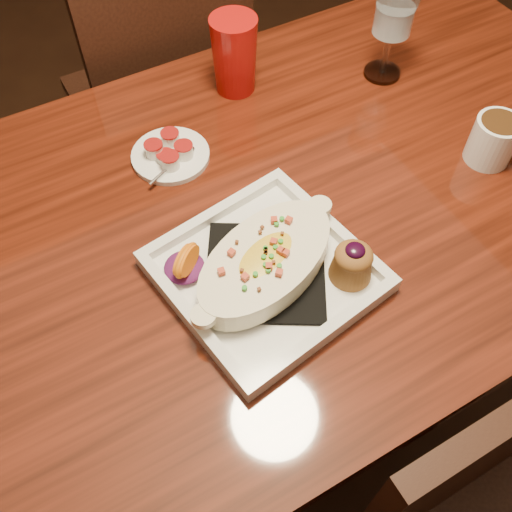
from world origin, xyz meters
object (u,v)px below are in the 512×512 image
goblet (394,16)px  table (289,227)px  saucer (170,154)px  plate (271,266)px  chair_far (164,99)px  red_tumbler (234,55)px  coffee_mug (495,139)px

goblet → table: bearing=-150.6°
goblet → saucer: goblet is taller
plate → saucer: 0.32m
chair_far → red_tumbler: size_ratio=5.99×
table → plate: bearing=-132.3°
table → coffee_mug: coffee_mug is taller
plate → goblet: bearing=26.4°
saucer → red_tumbler: red_tumbler is taller
goblet → red_tumbler: 0.32m
coffee_mug → saucer: bearing=169.7°
table → chair_far: size_ratio=1.61×
goblet → red_tumbler: size_ratio=1.25×
chair_far → goblet: bearing=127.9°
table → saucer: size_ratio=10.30×
table → chair_far: (-0.00, 0.63, -0.15)m
plate → coffee_mug: size_ratio=2.96×
goblet → red_tumbler: bearing=158.7°
saucer → plate: bearing=-84.7°
chair_far → saucer: bearing=71.3°
red_tumbler → goblet: bearing=-21.3°
table → red_tumbler: bearing=80.5°
chair_far → goblet: size_ratio=4.81×
table → goblet: (0.34, 0.19, 0.23)m
goblet → red_tumbler: (-0.29, 0.11, -0.06)m
plate → red_tumbler: bearing=59.8°
chair_far → plate: size_ratio=2.73×
table → coffee_mug: bearing=-15.8°
coffee_mug → goblet: 0.31m
table → chair_far: bearing=90.0°
red_tumbler → chair_far: bearing=98.9°
plate → coffee_mug: coffee_mug is taller
chair_far → plate: (-0.12, -0.76, 0.27)m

